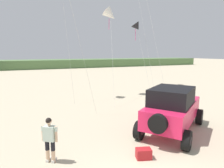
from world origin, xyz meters
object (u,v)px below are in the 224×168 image
(jeep, at_px, (173,108))
(kite_red_delta, at_px, (111,15))
(person_watching, at_px, (50,137))
(cooler_box, at_px, (144,154))
(kite_white_parafoil, at_px, (137,27))

(jeep, height_order, kite_red_delta, kite_red_delta)
(person_watching, bearing_deg, cooler_box, -20.07)
(jeep, xyz_separation_m, cooler_box, (-2.73, -1.63, -1.01))
(person_watching, xyz_separation_m, kite_white_parafoil, (10.50, 11.63, 5.65))
(jeep, distance_m, cooler_box, 3.33)
(cooler_box, bearing_deg, kite_white_parafoil, 77.63)
(cooler_box, bearing_deg, person_watching, 177.27)
(cooler_box, distance_m, kite_red_delta, 13.60)
(jeep, xyz_separation_m, person_watching, (-5.92, -0.46, -0.26))
(kite_white_parafoil, xyz_separation_m, kite_red_delta, (-3.77, -1.72, 0.65))
(person_watching, bearing_deg, kite_white_parafoil, 47.93)
(jeep, height_order, person_watching, jeep)
(person_watching, bearing_deg, kite_red_delta, 55.83)
(jeep, bearing_deg, cooler_box, -149.08)
(kite_white_parafoil, bearing_deg, kite_red_delta, -155.51)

